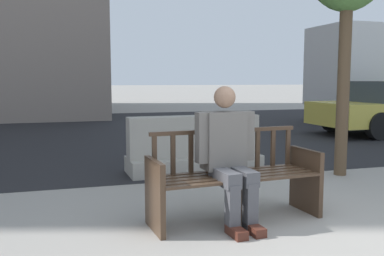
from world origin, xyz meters
name	(u,v)px	position (x,y,z in m)	size (l,w,h in m)	color
ground_plane	(353,250)	(0.00, 0.00, 0.00)	(200.00, 200.00, 0.00)	gray
street_asphalt	(150,130)	(0.00, 8.70, 0.00)	(120.00, 12.00, 0.01)	black
street_bench	(234,180)	(-0.63, 1.00, 0.40)	(1.73, 0.66, 0.88)	#473323
seated_person	(228,152)	(-0.73, 0.93, 0.69)	(0.59, 0.75, 1.31)	#66605B
jersey_barrier_centre	(194,149)	(-0.36, 3.24, 0.34)	(2.02, 0.76, 0.84)	#9E998E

